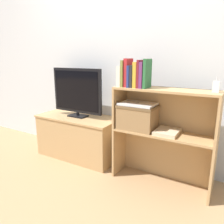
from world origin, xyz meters
TOP-DOWN VIEW (x-y plane):
  - ground_plane at (0.00, 0.00)m, footprint 16.00×16.00m
  - wall_back at (0.00, 0.48)m, footprint 10.00×0.05m
  - tv_stand at (-0.52, 0.22)m, footprint 1.00×0.46m
  - tv at (-0.52, 0.22)m, footprint 0.67×0.14m
  - bookshelf_lower_tier at (0.54, 0.20)m, footprint 0.92×0.28m
  - bookshelf_upper_tier at (0.54, 0.20)m, footprint 0.92×0.28m
  - book_ivory at (0.13, 0.10)m, footprint 0.04×0.15m
  - book_olive at (0.16, 0.10)m, footprint 0.02×0.15m
  - book_crimson at (0.20, 0.10)m, footprint 0.03×0.13m
  - book_navy at (0.23, 0.10)m, footprint 0.02×0.16m
  - book_charcoal at (0.26, 0.10)m, footprint 0.03×0.15m
  - book_mustard at (0.29, 0.10)m, footprint 0.04×0.14m
  - book_maroon at (0.32, 0.10)m, footprint 0.02×0.15m
  - book_plum at (0.35, 0.10)m, footprint 0.03×0.16m
  - book_forest at (0.38, 0.10)m, footprint 0.02×0.16m
  - baby_monitor at (0.95, 0.14)m, footprint 0.05×0.04m
  - storage_basket_left at (0.29, 0.13)m, footprint 0.35×0.25m
  - laptop at (0.29, 0.13)m, footprint 0.33×0.23m
  - magazine_stack at (0.59, 0.13)m, footprint 0.20×0.24m

SIDE VIEW (x-z plane):
  - ground_plane at x=0.00m, z-range 0.00..0.00m
  - tv_stand at x=-0.52m, z-range 0.00..0.50m
  - bookshelf_lower_tier at x=0.54m, z-range 0.06..0.58m
  - magazine_stack at x=0.59m, z-range 0.52..0.55m
  - storage_basket_left at x=0.29m, z-range 0.53..0.76m
  - laptop at x=0.29m, z-range 0.75..0.77m
  - bookshelf_upper_tier at x=0.54m, z-range 0.57..0.98m
  - tv at x=-0.52m, z-range 0.52..1.09m
  - baby_monitor at x=0.95m, z-range 0.91..1.02m
  - book_ivory at x=0.13m, z-range 0.92..1.11m
  - book_navy at x=0.23m, z-range 0.92..1.12m
  - book_charcoal at x=0.26m, z-range 0.92..1.12m
  - book_mustard at x=0.29m, z-range 0.92..1.15m
  - book_plum at x=0.35m, z-range 0.92..1.15m
  - book_olive at x=0.16m, z-range 0.92..1.16m
  - book_maroon at x=0.32m, z-range 0.92..1.17m
  - book_forest at x=0.38m, z-range 0.92..1.18m
  - book_crimson at x=0.20m, z-range 0.92..1.18m
  - wall_back at x=0.00m, z-range 0.00..2.40m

